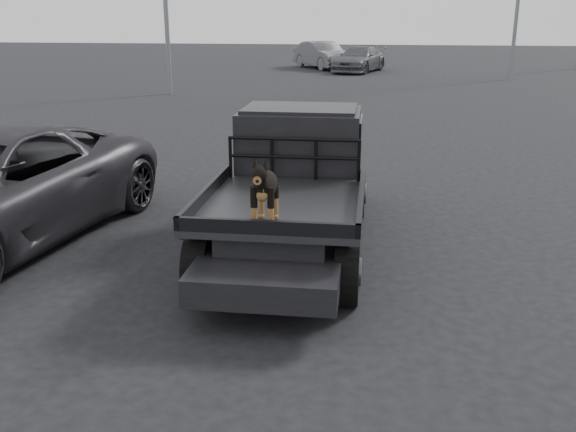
% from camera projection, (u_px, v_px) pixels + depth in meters
% --- Properties ---
extents(ground, '(120.00, 120.00, 0.00)m').
position_uv_depth(ground, '(208.00, 297.00, 7.30)').
color(ground, black).
rests_on(ground, ground).
extents(flatbed_ute, '(2.00, 5.40, 0.92)m').
position_uv_depth(flatbed_ute, '(292.00, 215.00, 8.73)').
color(flatbed_ute, black).
rests_on(flatbed_ute, ground).
extents(ute_cab, '(1.72, 1.30, 0.88)m').
position_uv_depth(ute_cab, '(300.00, 137.00, 9.35)').
color(ute_cab, black).
rests_on(ute_cab, flatbed_ute).
extents(headache_rack, '(1.80, 0.08, 0.55)m').
position_uv_depth(headache_rack, '(294.00, 159.00, 8.70)').
color(headache_rack, black).
rests_on(headache_rack, flatbed_ute).
extents(dog, '(0.32, 0.60, 0.74)m').
position_uv_depth(dog, '(265.00, 190.00, 6.83)').
color(dog, black).
rests_on(dog, flatbed_ute).
extents(distant_car_a, '(3.80, 4.70, 1.50)m').
position_uv_depth(distant_car_a, '(322.00, 55.00, 36.62)').
color(distant_car_a, '#4E4E53').
rests_on(distant_car_a, ground).
extents(distant_car_b, '(3.17, 4.95, 1.34)m').
position_uv_depth(distant_car_b, '(359.00, 59.00, 34.63)').
color(distant_car_b, '#4D4D52').
rests_on(distant_car_b, ground).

